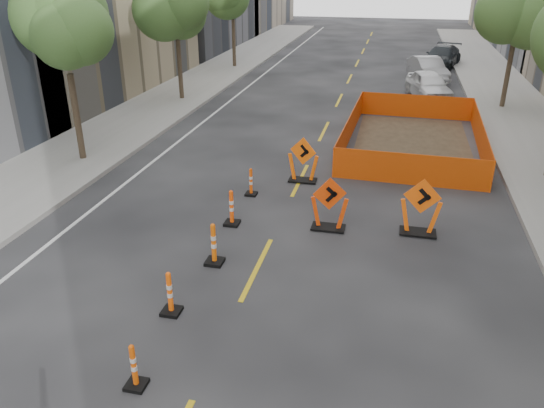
% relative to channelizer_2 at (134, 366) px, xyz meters
% --- Properties ---
extents(ground_plane, '(140.00, 140.00, 0.00)m').
position_rel_channelizer_2_xyz_m(ground_plane, '(1.10, 0.40, -0.46)').
color(ground_plane, black).
extents(sidewalk_left, '(4.00, 90.00, 0.15)m').
position_rel_channelizer_2_xyz_m(sidewalk_left, '(-7.90, 12.40, -0.39)').
color(sidewalk_left, gray).
rests_on(sidewalk_left, ground).
extents(tree_l_b, '(2.80, 2.80, 5.95)m').
position_rel_channelizer_2_xyz_m(tree_l_b, '(-7.30, 10.40, 4.06)').
color(tree_l_b, '#382B1E').
rests_on(tree_l_b, ground).
extents(tree_l_c, '(2.80, 2.80, 5.95)m').
position_rel_channelizer_2_xyz_m(tree_l_c, '(-7.30, 20.40, 4.06)').
color(tree_l_c, '#382B1E').
rests_on(tree_l_c, ground).
extents(tree_l_d, '(2.80, 2.80, 5.95)m').
position_rel_channelizer_2_xyz_m(tree_l_d, '(-7.30, 30.40, 4.06)').
color(tree_l_d, '#382B1E').
rests_on(tree_l_d, ground).
extents(tree_r_c, '(2.80, 2.80, 5.95)m').
position_rel_channelizer_2_xyz_m(tree_r_c, '(9.50, 22.40, 4.06)').
color(tree_r_c, '#382B1E').
rests_on(tree_r_c, ground).
extents(channelizer_2, '(0.37, 0.37, 0.93)m').
position_rel_channelizer_2_xyz_m(channelizer_2, '(0.00, 0.00, 0.00)').
color(channelizer_2, '#E15009').
rests_on(channelizer_2, ground).
extents(channelizer_3, '(0.41, 0.41, 1.03)m').
position_rel_channelizer_2_xyz_m(channelizer_3, '(-0.25, 2.19, 0.05)').
color(channelizer_3, '#FF580A').
rests_on(channelizer_3, ground).
extents(channelizer_4, '(0.44, 0.44, 1.12)m').
position_rel_channelizer_2_xyz_m(channelizer_4, '(-0.00, 4.38, 0.10)').
color(channelizer_4, '#E15909').
rests_on(channelizer_4, ground).
extents(channelizer_5, '(0.42, 0.42, 1.08)m').
position_rel_channelizer_2_xyz_m(channelizer_5, '(-0.21, 6.57, 0.07)').
color(channelizer_5, '#FF4C0A').
rests_on(channelizer_5, ground).
extents(channelizer_6, '(0.36, 0.36, 0.93)m').
position_rel_channelizer_2_xyz_m(channelizer_6, '(-0.23, 8.76, -0.00)').
color(channelizer_6, '#E64B09').
rests_on(channelizer_6, ground).
extents(chevron_sign_left, '(1.20, 0.92, 1.60)m').
position_rel_channelizer_2_xyz_m(chevron_sign_left, '(1.21, 10.30, 0.33)').
color(chevron_sign_left, '#F75B0A').
rests_on(chevron_sign_left, ground).
extents(chevron_sign_center, '(1.21, 0.95, 1.58)m').
position_rel_channelizer_2_xyz_m(chevron_sign_center, '(2.54, 6.92, 0.33)').
color(chevron_sign_center, '#E33D09').
rests_on(chevron_sign_center, ground).
extents(chevron_sign_right, '(1.15, 0.73, 1.66)m').
position_rel_channelizer_2_xyz_m(chevron_sign_right, '(5.03, 7.19, 0.37)').
color(chevron_sign_right, '#EF530A').
rests_on(chevron_sign_right, ground).
extents(safety_fence, '(5.53, 9.07, 1.11)m').
position_rel_channelizer_2_xyz_m(safety_fence, '(4.94, 15.26, 0.09)').
color(safety_fence, '#ED4C0C').
rests_on(safety_fence, ground).
extents(parked_car_near, '(2.82, 4.68, 1.49)m').
position_rel_channelizer_2_xyz_m(parked_car_near, '(5.84, 23.90, 0.28)').
color(parked_car_near, white).
rests_on(parked_car_near, ground).
extents(parked_car_mid, '(2.71, 4.68, 1.46)m').
position_rel_channelizer_2_xyz_m(parked_car_mid, '(5.95, 28.90, 0.26)').
color(parked_car_mid, '#96979C').
rests_on(parked_car_mid, ground).
extents(parked_car_far, '(3.28, 5.41, 1.47)m').
position_rel_channelizer_2_xyz_m(parked_car_far, '(7.11, 34.23, 0.27)').
color(parked_car_far, black).
rests_on(parked_car_far, ground).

